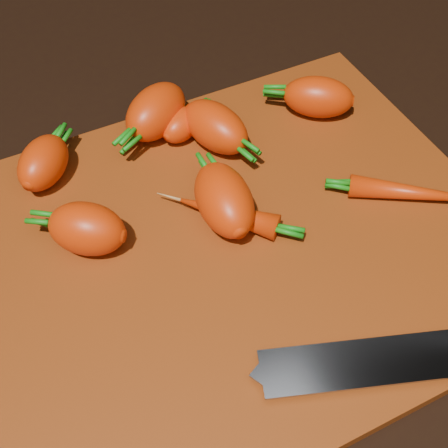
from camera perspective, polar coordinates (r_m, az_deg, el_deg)
name	(u,v)px	position (r m, az deg, el deg)	size (l,w,h in m)	color
ground	(229,255)	(0.58, 0.44, -2.87)	(2.00, 2.00, 0.01)	black
cutting_board	(229,248)	(0.57, 0.45, -2.22)	(0.50, 0.40, 0.01)	#88350D
carrot_0	(43,163)	(0.63, -16.20, 5.41)	(0.07, 0.04, 0.04)	red
carrot_1	(87,229)	(0.56, -12.43, -0.43)	(0.07, 0.05, 0.05)	red
carrot_2	(215,127)	(0.64, -0.79, 8.88)	(0.08, 0.05, 0.05)	red
carrot_3	(224,200)	(0.57, 0.02, 2.23)	(0.09, 0.05, 0.05)	red
carrot_4	(156,112)	(0.66, -6.24, 10.17)	(0.08, 0.05, 0.05)	red
carrot_5	(181,125)	(0.65, -3.92, 9.03)	(0.05, 0.03, 0.03)	red
carrot_6	(318,97)	(0.68, 8.61, 11.41)	(0.07, 0.04, 0.04)	red
carrot_7	(417,193)	(0.62, 17.20, 2.72)	(0.13, 0.02, 0.02)	red
carrot_8	(228,214)	(0.57, 0.38, 0.96)	(0.09, 0.02, 0.02)	red
knife	(430,356)	(0.52, 18.30, -11.35)	(0.35, 0.15, 0.02)	gray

